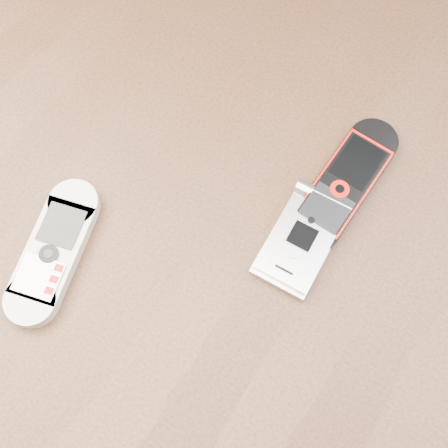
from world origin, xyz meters
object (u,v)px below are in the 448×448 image
nokia_white (53,251)px  motorola_razr (300,241)px  nokia_black_red (344,185)px  table (220,259)px

nokia_white → motorola_razr: size_ratio=1.34×
nokia_white → nokia_black_red: same height
nokia_white → nokia_black_red: 0.29m
table → motorola_razr: bearing=20.2°
table → nokia_white: size_ratio=8.07×
motorola_razr → nokia_black_red: bearing=81.8°
table → nokia_black_red: 0.17m
table → nokia_black_red: (0.08, 0.10, 0.11)m
nokia_black_red → motorola_razr: 0.07m
table → nokia_black_red: bearing=52.7°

